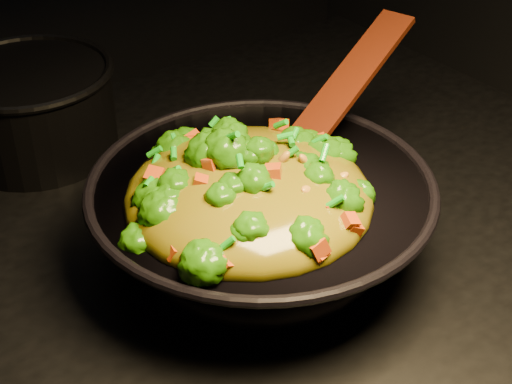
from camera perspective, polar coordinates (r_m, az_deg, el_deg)
wok at (r=0.94m, az=0.36°, el=-2.32°), size 0.43×0.43×0.11m
stir_fry at (r=0.86m, az=-0.55°, el=2.00°), size 0.34×0.34×0.10m
spatula at (r=1.00m, az=6.00°, el=7.03°), size 0.29×0.13×0.13m
back_pot at (r=1.20m, az=-15.90°, el=5.80°), size 0.26×0.26×0.14m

